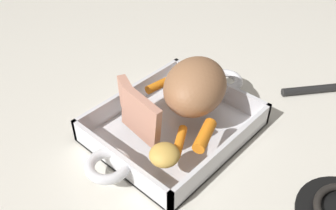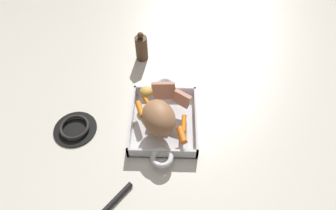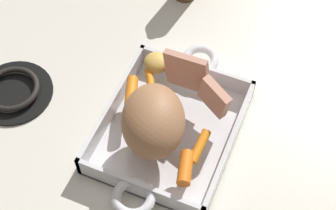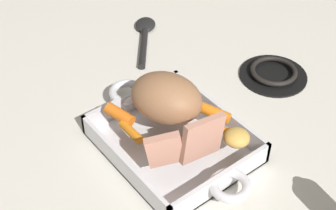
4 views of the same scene
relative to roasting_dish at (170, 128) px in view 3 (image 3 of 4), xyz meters
name	(u,v)px [view 3 (image 3 of 4)]	position (x,y,z in m)	size (l,w,h in m)	color
ground_plane	(170,133)	(0.00, 0.00, -0.02)	(2.06, 2.06, 0.00)	silver
roasting_dish	(170,128)	(0.00, 0.00, 0.00)	(0.39, 0.24, 0.05)	silver
pork_roast	(153,121)	(-0.04, 0.01, 0.08)	(0.14, 0.11, 0.09)	#9A6945
roast_slice_thin	(185,71)	(0.08, 0.00, 0.07)	(0.01, 0.08, 0.08)	tan
roast_slice_thick	(214,97)	(0.05, -0.06, 0.06)	(0.02, 0.06, 0.06)	tan
baby_carrot_short	(200,147)	(-0.04, -0.07, 0.04)	(0.02, 0.02, 0.06)	orange
baby_carrot_southwest	(185,168)	(-0.09, -0.06, 0.04)	(0.02, 0.02, 0.06)	orange
baby_carrot_center_left	(151,83)	(0.06, 0.06, 0.04)	(0.02, 0.02, 0.07)	orange
baby_carrot_northwest	(131,93)	(0.02, 0.09, 0.04)	(0.02, 0.02, 0.07)	orange
potato_halved	(156,63)	(0.10, 0.07, 0.05)	(0.05, 0.05, 0.03)	gold
stove_burner_rear	(13,91)	(-0.03, 0.32, -0.01)	(0.16, 0.16, 0.02)	black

